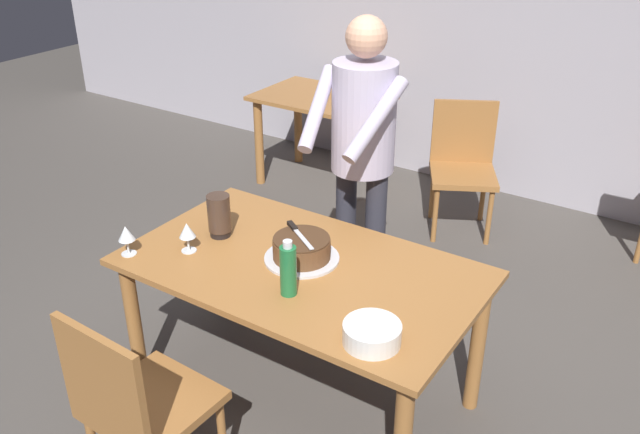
# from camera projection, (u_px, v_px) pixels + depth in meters

# --- Properties ---
(ground_plane) EXTENTS (14.00, 14.00, 0.00)m
(ground_plane) POSITION_uv_depth(u_px,v_px,m) (303.00, 394.00, 3.34)
(ground_plane) COLOR #4C4742
(back_wall) EXTENTS (10.00, 0.12, 2.70)m
(back_wall) POSITION_uv_depth(u_px,v_px,m) (527.00, 19.00, 4.84)
(back_wall) COLOR #ADA8B2
(back_wall) RESTS_ON ground_plane
(main_dining_table) EXTENTS (1.58, 0.92, 0.75)m
(main_dining_table) POSITION_uv_depth(u_px,v_px,m) (302.00, 285.00, 3.04)
(main_dining_table) COLOR #9E6633
(main_dining_table) RESTS_ON ground_plane
(cake_on_platter) EXTENTS (0.34, 0.34, 0.11)m
(cake_on_platter) POSITION_uv_depth(u_px,v_px,m) (302.00, 249.00, 3.02)
(cake_on_platter) COLOR silver
(cake_on_platter) RESTS_ON main_dining_table
(cake_knife) EXTENTS (0.24, 0.17, 0.02)m
(cake_knife) POSITION_uv_depth(u_px,v_px,m) (295.00, 230.00, 3.04)
(cake_knife) COLOR silver
(cake_knife) RESTS_ON cake_on_platter
(plate_stack) EXTENTS (0.22, 0.22, 0.08)m
(plate_stack) POSITION_uv_depth(u_px,v_px,m) (372.00, 334.00, 2.49)
(plate_stack) COLOR white
(plate_stack) RESTS_ON main_dining_table
(wine_glass_near) EXTENTS (0.08, 0.08, 0.14)m
(wine_glass_near) POSITION_uv_depth(u_px,v_px,m) (187.00, 231.00, 3.06)
(wine_glass_near) COLOR silver
(wine_glass_near) RESTS_ON main_dining_table
(wine_glass_far) EXTENTS (0.08, 0.08, 0.14)m
(wine_glass_far) POSITION_uv_depth(u_px,v_px,m) (126.00, 234.00, 3.03)
(wine_glass_far) COLOR silver
(wine_glass_far) RESTS_ON main_dining_table
(water_bottle) EXTENTS (0.07, 0.07, 0.25)m
(water_bottle) POSITION_uv_depth(u_px,v_px,m) (288.00, 270.00, 2.74)
(water_bottle) COLOR #1E6B38
(water_bottle) RESTS_ON main_dining_table
(hurricane_lamp) EXTENTS (0.11, 0.11, 0.21)m
(hurricane_lamp) POSITION_uv_depth(u_px,v_px,m) (219.00, 215.00, 3.19)
(hurricane_lamp) COLOR black
(hurricane_lamp) RESTS_ON main_dining_table
(person_cutting_cake) EXTENTS (0.47, 0.56, 1.72)m
(person_cutting_cake) POSITION_uv_depth(u_px,v_px,m) (362.00, 146.00, 3.38)
(person_cutting_cake) COLOR #2D2D38
(person_cutting_cake) RESTS_ON ground_plane
(chair_near_side) EXTENTS (0.46, 0.46, 0.90)m
(chair_near_side) POSITION_uv_depth(u_px,v_px,m) (136.00, 403.00, 2.59)
(chair_near_side) COLOR #9E6633
(chair_near_side) RESTS_ON ground_plane
(background_table) EXTENTS (1.00, 0.70, 0.74)m
(background_table) POSITION_uv_depth(u_px,v_px,m) (322.00, 116.00, 5.31)
(background_table) COLOR #9E6633
(background_table) RESTS_ON ground_plane
(background_chair_0) EXTENTS (0.59, 0.59, 0.90)m
(background_chair_0) POSITION_uv_depth(u_px,v_px,m) (463.00, 163.00, 4.69)
(background_chair_0) COLOR #9E6633
(background_chair_0) RESTS_ON ground_plane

